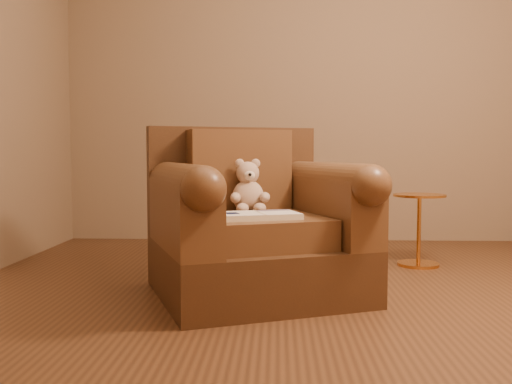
{
  "coord_description": "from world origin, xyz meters",
  "views": [
    {
      "loc": [
        -0.19,
        -2.92,
        0.76
      ],
      "look_at": [
        -0.31,
        0.02,
        0.55
      ],
      "focal_mm": 40.0,
      "sensor_mm": 36.0,
      "label": 1
    }
  ],
  "objects": [
    {
      "name": "floor",
      "position": [
        0.0,
        0.0,
        0.0
      ],
      "size": [
        4.0,
        4.0,
        0.0
      ],
      "primitive_type": "plane",
      "color": "#56351D",
      "rests_on": "ground"
    },
    {
      "name": "armchair",
      "position": [
        -0.32,
        0.11,
        0.35
      ],
      "size": [
        1.28,
        1.26,
        0.91
      ],
      "rotation": [
        0.0,
        0.0,
        0.37
      ],
      "color": "#432916",
      "rests_on": "floor"
    },
    {
      "name": "teddy_bear",
      "position": [
        -0.35,
        0.19,
        0.54
      ],
      "size": [
        0.21,
        0.25,
        0.3
      ],
      "rotation": [
        0.0,
        0.0,
        0.21
      ],
      "color": "tan",
      "rests_on": "armchair"
    },
    {
      "name": "guidebook",
      "position": [
        -0.28,
        -0.13,
        0.45
      ],
      "size": [
        0.44,
        0.34,
        0.03
      ],
      "rotation": [
        0.0,
        0.0,
        0.31
      ],
      "color": "beige",
      "rests_on": "armchair"
    },
    {
      "name": "side_table",
      "position": [
        0.75,
        0.89,
        0.26
      ],
      "size": [
        0.34,
        0.34,
        0.48
      ],
      "color": "gold",
      "rests_on": "floor"
    }
  ]
}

